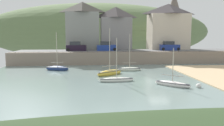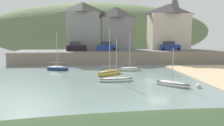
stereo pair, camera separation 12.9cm
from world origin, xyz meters
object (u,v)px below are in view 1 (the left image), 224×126
at_px(sailboat_blue_trim, 172,84).
at_px(sailboat_tall_mast, 57,68).
at_px(church_with_spire, 174,19).
at_px(mooring_buoy, 199,86).
at_px(waterfront_building_right, 168,26).
at_px(dinghy_open_wooden, 110,73).
at_px(rowboat_small_beached, 130,69).
at_px(parked_car_by_wall, 106,47).
at_px(parked_car_end_of_row, 169,46).
at_px(waterfront_building_centre, 116,28).
at_px(parked_car_near_slipway, 76,47).
at_px(sailboat_far_left, 116,79).
at_px(waterfront_building_left, 83,25).

relative_size(sailboat_blue_trim, sailboat_tall_mast, 0.69).
xyz_separation_m(church_with_spire, mooring_buoy, (-9.23, -32.76, -9.42)).
xyz_separation_m(waterfront_building_right, dinghy_open_wooden, (-15.41, -20.10, -7.39)).
bearing_deg(sailboat_blue_trim, waterfront_building_right, 114.25).
height_order(waterfront_building_right, rowboat_small_beached, waterfront_building_right).
bearing_deg(sailboat_tall_mast, sailboat_blue_trim, -23.96).
height_order(waterfront_building_right, parked_car_by_wall, waterfront_building_right).
relative_size(sailboat_blue_trim, parked_car_end_of_row, 1.07).
bearing_deg(waterfront_building_right, waterfront_building_centre, 180.00).
height_order(church_with_spire, parked_car_near_slipway, church_with_spire).
xyz_separation_m(parked_car_by_wall, parked_car_end_of_row, (13.71, 0.00, 0.00)).
relative_size(rowboat_small_beached, parked_car_end_of_row, 1.45).
relative_size(sailboat_blue_trim, mooring_buoy, 7.66).
bearing_deg(mooring_buoy, waterfront_building_centre, 101.59).
xyz_separation_m(parked_car_end_of_row, mooring_buoy, (-5.29, -24.26, -3.03)).
bearing_deg(parked_car_end_of_row, sailboat_far_left, -123.01).
distance_m(rowboat_small_beached, mooring_buoy, 13.32).
bearing_deg(dinghy_open_wooden, waterfront_building_centre, 43.18).
bearing_deg(church_with_spire, parked_car_near_slipway, -160.46).
height_order(parked_car_by_wall, mooring_buoy, parked_car_by_wall).
distance_m(waterfront_building_right, church_with_spire, 5.24).
distance_m(church_with_spire, sailboat_far_left, 35.07).
bearing_deg(church_with_spire, parked_car_by_wall, -154.28).
distance_m(waterfront_building_right, parked_car_end_of_row, 6.47).
distance_m(sailboat_blue_trim, parked_car_near_slipway, 26.40).
distance_m(sailboat_blue_trim, dinghy_open_wooden, 9.98).
bearing_deg(parked_car_end_of_row, parked_car_by_wall, -178.72).
bearing_deg(rowboat_small_beached, waterfront_building_right, 55.26).
relative_size(sailboat_blue_trim, rowboat_small_beached, 0.73).
xyz_separation_m(dinghy_open_wooden, parked_car_by_wall, (0.57, 15.60, 2.88)).
xyz_separation_m(rowboat_small_beached, parked_car_end_of_row, (10.80, 12.13, 2.94)).
bearing_deg(mooring_buoy, waterfront_building_left, 115.06).
distance_m(waterfront_building_right, rowboat_small_beached, 21.79).
bearing_deg(parked_car_by_wall, dinghy_open_wooden, -95.85).
height_order(sailboat_blue_trim, parked_car_by_wall, parked_car_by_wall).
relative_size(church_with_spire, rowboat_small_beached, 2.32).
xyz_separation_m(rowboat_small_beached, parked_car_near_slipway, (-9.20, 12.13, 2.94)).
bearing_deg(dinghy_open_wooden, mooring_buoy, -82.04).
bearing_deg(church_with_spire, sailboat_blue_trim, -110.40).
relative_size(church_with_spire, mooring_buoy, 24.22).
height_order(parked_car_near_slipway, mooring_buoy, parked_car_near_slipway).
bearing_deg(waterfront_building_centre, parked_car_end_of_row, -21.90).
distance_m(sailboat_tall_mast, parked_car_by_wall, 14.04).
bearing_deg(rowboat_small_beached, waterfront_building_left, 116.43).
relative_size(waterfront_building_centre, parked_car_near_slipway, 2.31).
bearing_deg(waterfront_building_centre, rowboat_small_beached, -88.67).
bearing_deg(sailboat_far_left, waterfront_building_right, 55.83).
bearing_deg(sailboat_tall_mast, parked_car_near_slipway, 94.46).
bearing_deg(waterfront_building_centre, parked_car_near_slipway, -152.95).
height_order(parked_car_near_slipway, parked_car_by_wall, same).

